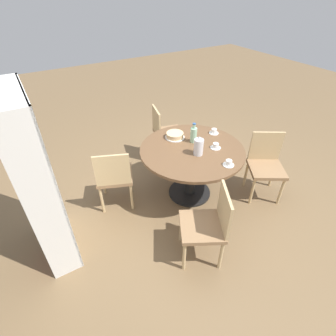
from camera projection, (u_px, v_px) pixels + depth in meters
name	position (u px, v px, depth m)	size (l,w,h in m)	color
ground_plane	(189.00, 193.00, 3.58)	(14.00, 14.00, 0.00)	brown
dining_table	(192.00, 159.00, 3.24)	(1.27, 1.27, 0.71)	black
chair_a	(165.00, 132.00, 4.03)	(0.51, 0.51, 0.84)	tan
chair_b	(114.00, 176.00, 3.14)	(0.55, 0.55, 0.84)	tan
chair_c	(208.00, 224.00, 2.54)	(0.57, 0.57, 0.84)	tan
chair_d	(266.00, 164.00, 3.34)	(0.58, 0.58, 0.84)	tan
bookshelf	(41.00, 185.00, 2.42)	(0.81, 0.28, 1.73)	silver
coffee_pot	(199.00, 146.00, 3.00)	(0.11, 0.11, 0.23)	silver
water_bottle	(194.00, 134.00, 3.23)	(0.08, 0.08, 0.25)	#99C6A3
cake_main	(175.00, 135.00, 3.35)	(0.25, 0.25, 0.07)	white
cup_a	(229.00, 163.00, 2.87)	(0.13, 0.13, 0.07)	white
cup_b	(214.00, 132.00, 3.44)	(0.13, 0.13, 0.07)	white
cup_c	(216.00, 146.00, 3.15)	(0.13, 0.13, 0.07)	white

